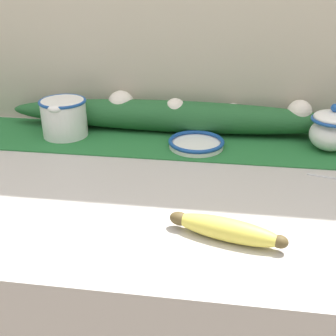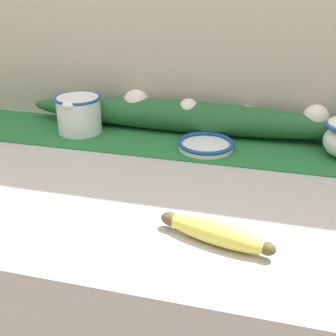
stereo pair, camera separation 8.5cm
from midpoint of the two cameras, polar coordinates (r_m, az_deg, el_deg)
name	(u,v)px [view 2 (the right image)]	position (r m, az deg, el deg)	size (l,w,h in m)	color
countertop	(162,333)	(1.20, 1.31, -21.57)	(1.55, 0.70, 0.92)	#B7B2AD
back_wall	(196,24)	(1.18, 6.01, 18.77)	(2.35, 0.04, 2.40)	#B7AD99
table_runner	(183,142)	(1.11, 4.17, 3.51)	(1.43, 0.23, 0.00)	#236B33
cream_pitcher	(79,113)	(1.18, -9.94, 7.32)	(0.12, 0.14, 0.10)	white
small_dish	(206,145)	(1.07, 7.41, 3.11)	(0.14, 0.14, 0.02)	white
banana	(215,233)	(0.72, 9.81, -8.74)	(0.21, 0.09, 0.04)	#DBCC4C
poinsettia_garland	(189,116)	(1.17, 4.93, 7.03)	(0.94, 0.10, 0.10)	#235B2D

